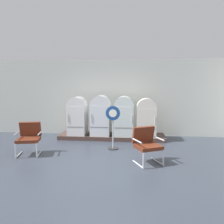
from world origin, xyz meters
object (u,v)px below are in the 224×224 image
refrigerator_1 (101,114)px  sign_stand (113,129)px  refrigerator_2 (124,115)px  armchair_left (29,136)px  refrigerator_3 (146,116)px  refrigerator_0 (77,115)px  armchair_right (147,143)px

refrigerator_1 → sign_stand: (0.57, -1.21, -0.27)m
refrigerator_2 → armchair_left: 3.29m
refrigerator_2 → sign_stand: bearing=-103.2°
armchair_left → sign_stand: sign_stand is taller
refrigerator_1 → refrigerator_3: 1.65m
refrigerator_0 → refrigerator_3: refrigerator_0 is taller
refrigerator_0 → armchair_left: bearing=-115.1°
refrigerator_0 → refrigerator_2: (1.72, 0.01, 0.01)m
sign_stand → refrigerator_1: bearing=115.3°
refrigerator_0 → armchair_right: bearing=-43.7°
refrigerator_2 → armchair_left: size_ratio=1.56×
refrigerator_0 → armchair_right: refrigerator_0 is taller
refrigerator_2 → refrigerator_3: bearing=1.3°
refrigerator_3 → armchair_right: (-0.11, -2.32, -0.34)m
armchair_right → sign_stand: sign_stand is taller
refrigerator_3 → refrigerator_2: bearing=-178.7°
refrigerator_2 → sign_stand: refrigerator_2 is taller
armchair_left → refrigerator_1: bearing=47.6°
refrigerator_0 → refrigerator_1: size_ratio=0.97×
armchair_left → sign_stand: bearing=17.3°
refrigerator_0 → armchair_left: (-0.91, -1.94, -0.37)m
refrigerator_2 → armchair_left: bearing=-143.5°
armchair_left → armchair_right: size_ratio=1.00×
refrigerator_2 → refrigerator_3: (0.80, 0.02, -0.04)m
refrigerator_2 → armchair_right: size_ratio=1.56×
refrigerator_0 → refrigerator_3: bearing=0.6°
refrigerator_3 → armchair_right: bearing=-92.8°
refrigerator_2 → armchair_left: (-2.63, -1.94, -0.38)m
refrigerator_1 → refrigerator_2: 0.85m
armchair_left → sign_stand: size_ratio=0.68×
refrigerator_0 → refrigerator_2: bearing=0.2°
armchair_left → refrigerator_0: bearing=64.9°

